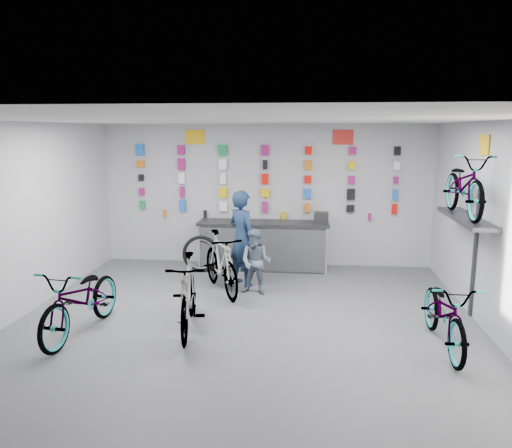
# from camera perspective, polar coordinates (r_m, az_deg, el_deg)

# --- Properties ---
(floor) EXTENTS (8.00, 8.00, 0.00)m
(floor) POSITION_cam_1_polar(r_m,az_deg,el_deg) (7.20, -1.82, -12.76)
(floor) COLOR #4D4D52
(floor) RESTS_ON ground
(ceiling) EXTENTS (8.00, 8.00, 0.00)m
(ceiling) POSITION_cam_1_polar(r_m,az_deg,el_deg) (6.61, -1.97, 11.84)
(ceiling) COLOR white
(ceiling) RESTS_ON wall_back
(wall_back) EXTENTS (7.00, 0.00, 7.00)m
(wall_back) POSITION_cam_1_polar(r_m,az_deg,el_deg) (10.67, 1.07, 3.34)
(wall_back) COLOR silver
(wall_back) RESTS_ON floor
(wall_front) EXTENTS (7.00, 0.00, 7.00)m
(wall_front) POSITION_cam_1_polar(r_m,az_deg,el_deg) (3.03, -12.80, -16.41)
(wall_front) COLOR silver
(wall_front) RESTS_ON floor
(wall_right) EXTENTS (0.00, 8.00, 8.00)m
(wall_right) POSITION_cam_1_polar(r_m,az_deg,el_deg) (7.17, 27.05, -1.49)
(wall_right) COLOR silver
(wall_right) RESTS_ON floor
(counter) EXTENTS (2.70, 0.66, 1.00)m
(counter) POSITION_cam_1_polar(r_m,az_deg,el_deg) (10.40, 0.83, -2.53)
(counter) COLOR black
(counter) RESTS_ON floor
(merch_wall) EXTENTS (5.56, 0.08, 1.57)m
(merch_wall) POSITION_cam_1_polar(r_m,az_deg,el_deg) (10.58, 0.38, 5.01)
(merch_wall) COLOR #188F42
(merch_wall) RESTS_ON wall_back
(wall_bracket) EXTENTS (0.39, 1.90, 2.00)m
(wall_bracket) POSITION_cam_1_polar(r_m,az_deg,el_deg) (8.23, 22.98, 0.03)
(wall_bracket) COLOR #333338
(wall_bracket) RESTS_ON wall_right
(sign_left) EXTENTS (0.42, 0.02, 0.30)m
(sign_left) POSITION_cam_1_polar(r_m,az_deg,el_deg) (10.80, -6.99, 9.84)
(sign_left) COLOR yellow
(sign_left) RESTS_ON wall_back
(sign_right) EXTENTS (0.42, 0.02, 0.30)m
(sign_right) POSITION_cam_1_polar(r_m,az_deg,el_deg) (10.55, 9.90, 9.74)
(sign_right) COLOR red
(sign_right) RESTS_ON wall_back
(sign_side) EXTENTS (0.02, 0.40, 0.30)m
(sign_side) POSITION_cam_1_polar(r_m,az_deg,el_deg) (8.16, 24.62, 8.21)
(sign_side) COLOR yellow
(sign_side) RESTS_ON wall_right
(bike_left) EXTENTS (0.88, 2.02, 1.03)m
(bike_left) POSITION_cam_1_polar(r_m,az_deg,el_deg) (7.53, -19.29, -8.13)
(bike_left) COLOR gray
(bike_left) RESTS_ON floor
(bike_center) EXTENTS (0.78, 1.88, 1.09)m
(bike_center) POSITION_cam_1_polar(r_m,az_deg,el_deg) (7.28, -7.79, -8.00)
(bike_center) COLOR gray
(bike_center) RESTS_ON floor
(bike_right) EXTENTS (0.68, 1.86, 0.97)m
(bike_right) POSITION_cam_1_polar(r_m,az_deg,el_deg) (7.16, 20.79, -9.46)
(bike_right) COLOR gray
(bike_right) RESTS_ON floor
(bike_service) EXTENTS (1.29, 1.85, 1.09)m
(bike_service) POSITION_cam_1_polar(r_m,az_deg,el_deg) (8.90, -4.03, -4.45)
(bike_service) COLOR gray
(bike_service) RESTS_ON floor
(bike_wall) EXTENTS (0.63, 1.80, 0.95)m
(bike_wall) POSITION_cam_1_polar(r_m,az_deg,el_deg) (8.13, 22.75, 4.12)
(bike_wall) COLOR gray
(bike_wall) RESTS_ON wall_bracket
(clerk) EXTENTS (0.77, 0.75, 1.79)m
(clerk) POSITION_cam_1_polar(r_m,az_deg,el_deg) (9.26, -1.60, -1.62)
(clerk) COLOR #162744
(clerk) RESTS_ON floor
(customer) EXTENTS (0.65, 0.55, 1.17)m
(customer) POSITION_cam_1_polar(r_m,az_deg,el_deg) (8.78, -0.02, -4.37)
(customer) COLOR slate
(customer) RESTS_ON floor
(spare_wheel) EXTENTS (0.76, 0.19, 0.76)m
(spare_wheel) POSITION_cam_1_polar(r_m,az_deg,el_deg) (10.26, -6.34, -3.42)
(spare_wheel) COLOR black
(spare_wheel) RESTS_ON floor
(register) EXTENTS (0.31, 0.32, 0.22)m
(register) POSITION_cam_1_polar(r_m,az_deg,el_deg) (10.25, 7.48, 0.73)
(register) COLOR black
(register) RESTS_ON counter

